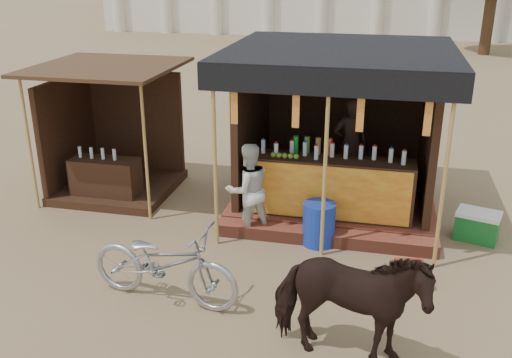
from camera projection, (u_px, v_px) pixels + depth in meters
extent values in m
plane|color=#846B4C|center=(228.00, 304.00, 7.23)|extent=(120.00, 120.00, 0.00)
cube|color=brown|center=(334.00, 198.00, 10.17)|extent=(3.40, 2.80, 0.22)
cube|color=brown|center=(324.00, 237.00, 8.76)|extent=(3.40, 0.35, 0.20)
cube|color=#351F13|center=(330.00, 187.00, 9.09)|extent=(2.60, 0.55, 0.95)
cube|color=#C75217|center=(328.00, 193.00, 8.83)|extent=(2.50, 0.02, 0.88)
cube|color=#351F13|center=(344.00, 107.00, 10.81)|extent=(3.00, 0.12, 2.50)
cube|color=#351F13|center=(252.00, 119.00, 9.98)|extent=(0.12, 2.50, 2.50)
cube|color=#351F13|center=(430.00, 130.00, 9.36)|extent=(0.12, 2.50, 2.50)
cube|color=black|center=(341.00, 49.00, 9.03)|extent=(3.60, 3.60, 0.06)
cube|color=black|center=(329.00, 83.00, 7.48)|extent=(3.60, 0.06, 0.36)
cylinder|color=tan|center=(215.00, 159.00, 8.27)|extent=(0.06, 0.06, 2.75)
cylinder|color=tan|center=(325.00, 168.00, 7.94)|extent=(0.06, 0.06, 2.75)
cylinder|color=tan|center=(445.00, 177.00, 7.60)|extent=(0.06, 0.06, 2.75)
cube|color=red|center=(234.00, 105.00, 7.91)|extent=(0.10, 0.02, 0.55)
cube|color=red|center=(296.00, 108.00, 7.73)|extent=(0.10, 0.02, 0.55)
cube|color=red|center=(360.00, 112.00, 7.55)|extent=(0.10, 0.02, 0.55)
cube|color=red|center=(428.00, 115.00, 7.37)|extent=(0.10, 0.02, 0.55)
imported|color=black|center=(351.00, 145.00, 9.86)|extent=(0.70, 0.55, 1.71)
cube|color=#351F13|center=(120.00, 187.00, 10.74)|extent=(2.00, 2.00, 0.15)
cube|color=#351F13|center=(137.00, 124.00, 11.25)|extent=(1.90, 0.10, 2.10)
cube|color=#351F13|center=(68.00, 134.00, 10.58)|extent=(0.10, 1.90, 2.10)
cube|color=#472D19|center=(106.00, 67.00, 9.82)|extent=(2.40, 2.40, 0.06)
cylinder|color=tan|center=(29.00, 144.00, 9.60)|extent=(0.05, 0.05, 2.35)
cylinder|color=tan|center=(146.00, 153.00, 9.17)|extent=(0.05, 0.05, 2.35)
cube|color=#351F13|center=(106.00, 180.00, 10.16)|extent=(1.20, 0.50, 0.80)
imported|color=black|center=(348.00, 304.00, 5.97)|extent=(1.75, 0.91, 1.43)
imported|color=#9C9DA4|center=(164.00, 263.00, 7.14)|extent=(2.09, 0.95, 1.06)
imported|color=silver|center=(248.00, 190.00, 8.82)|extent=(0.92, 0.88, 1.50)
cylinder|color=#1533A2|center=(319.00, 224.00, 8.65)|extent=(0.55, 0.55, 0.67)
cube|color=maroon|center=(411.00, 275.00, 7.64)|extent=(0.47, 0.50, 0.28)
cube|color=#176828|center=(477.00, 227.00, 8.84)|extent=(0.71, 0.58, 0.40)
cube|color=white|center=(479.00, 214.00, 8.76)|extent=(0.74, 0.61, 0.06)
cylinder|color=silver|center=(118.00, 0.00, 33.48)|extent=(0.70, 0.70, 3.60)
cylinder|color=silver|center=(166.00, 1.00, 32.85)|extent=(0.70, 0.70, 3.60)
cylinder|color=silver|center=(216.00, 2.00, 32.23)|extent=(0.70, 0.70, 3.60)
cylinder|color=silver|center=(268.00, 3.00, 31.61)|extent=(0.70, 0.70, 3.60)
cylinder|color=silver|center=(321.00, 3.00, 30.99)|extent=(0.70, 0.70, 3.60)
cylinder|color=silver|center=(378.00, 4.00, 30.37)|extent=(0.70, 0.70, 3.60)
cylinder|color=silver|center=(436.00, 5.00, 29.75)|extent=(0.70, 0.70, 3.60)
cylinder|color=silver|center=(497.00, 6.00, 29.12)|extent=(0.70, 0.70, 3.60)
cylinder|color=#382314|center=(490.00, 9.00, 25.26)|extent=(0.50, 0.50, 4.00)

